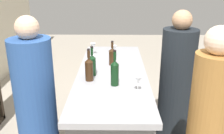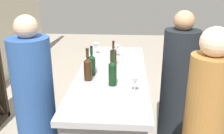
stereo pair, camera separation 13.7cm
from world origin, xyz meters
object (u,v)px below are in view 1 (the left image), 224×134
Objects in this scene: wine_glass_near_center at (114,48)px; person_left_guest at (176,83)px; person_center_guest at (206,130)px; wine_bottle_center_dark_green at (92,64)px; person_right_guest at (36,108)px; wine_bottle_second_right_amber_brown at (112,56)px; wine_glass_near_left at (138,81)px; wine_bottle_leftmost_dark_green at (115,72)px; wine_glass_near_right at (93,46)px; wine_bottle_second_left_amber_brown at (89,69)px.

person_left_guest is (-0.30, -0.72, -0.33)m from wine_glass_near_center.
wine_glass_near_center is 0.09× the size of person_center_guest.
wine_bottle_center_dark_green is 0.19× the size of person_right_guest.
wine_glass_near_left is at bearing -161.66° from wine_bottle_second_right_amber_brown.
wine_bottle_second_right_amber_brown is 1.89× the size of wine_glass_near_center.
person_center_guest reaches higher than wine_bottle_second_right_amber_brown.
wine_bottle_leftmost_dark_green is 0.33m from wine_bottle_center_dark_green.
person_center_guest is (-0.99, -0.01, 0.03)m from person_left_guest.
person_right_guest reaches higher than wine_bottle_second_right_amber_brown.
person_right_guest reaches higher than wine_glass_near_right.
wine_bottle_second_right_amber_brown is 1.28m from person_center_guest.
wine_bottle_center_dark_green is (0.25, 0.23, -0.01)m from wine_bottle_leftmost_dark_green.
person_right_guest is at bearing 28.55° from person_left_guest.
wine_glass_near_right is (0.09, 0.27, 0.00)m from wine_glass_near_center.
wine_bottle_leftmost_dark_green is 0.21× the size of person_right_guest.
wine_bottle_center_dark_green is at bearing 11.07° from person_right_guest.
wine_bottle_center_dark_green is at bearing 23.61° from person_left_guest.
wine_glass_near_center is at bearing 0.56° from wine_bottle_leftmost_dark_green.
wine_bottle_second_right_amber_brown is at bearing 175.21° from wine_glass_near_center.
wine_bottle_leftmost_dark_green is 1.00m from wine_glass_near_right.
person_left_guest reaches higher than wine_bottle_center_dark_green.
person_left_guest is at bearing -73.05° from person_center_guest.
wine_glass_near_right is at bearing 4.20° from wine_bottle_center_dark_green.
wine_bottle_center_dark_green is at bearing -18.70° from person_center_guest.
wine_bottle_second_left_amber_brown is 0.20× the size of person_right_guest.
wine_bottle_second_left_amber_brown is 1.05× the size of wine_bottle_center_dark_green.
wine_bottle_center_dark_green is at bearing 42.53° from wine_bottle_leftmost_dark_green.
wine_bottle_second_left_amber_brown is at bearing 155.44° from wine_bottle_second_right_amber_brown.
wine_glass_near_right is 0.10× the size of person_right_guest.
wine_bottle_center_dark_green is at bearing 149.02° from wine_bottle_second_right_amber_brown.
wine_bottle_second_left_amber_brown is at bearing -177.65° from wine_glass_near_right.
wine_bottle_center_dark_green is 2.14× the size of wine_glass_near_left.
wine_glass_near_left is 0.93× the size of wine_glass_near_right.
wine_bottle_second_left_amber_brown reaches higher than wine_bottle_center_dark_green.
wine_glass_near_right is at bearing 2.35° from wine_bottle_second_left_amber_brown.
person_center_guest is at bearing -118.09° from wine_glass_near_left.
person_center_guest reaches higher than wine_glass_near_right.
wine_bottle_center_dark_green is at bearing 160.76° from wine_glass_near_center.
wine_bottle_leftmost_dark_green is 2.21× the size of wine_glass_near_right.
wine_bottle_second_right_amber_brown is at bearing 18.34° from wine_glass_near_left.
person_left_guest is at bearing -112.62° from wine_glass_near_center.
wine_bottle_second_left_amber_brown reaches higher than wine_bottle_second_right_amber_brown.
wine_bottle_second_right_amber_brown is 0.46m from wine_glass_near_right.
wine_bottle_second_left_amber_brown reaches higher than wine_glass_near_left.
wine_glass_near_center is at bearing 31.48° from person_right_guest.
person_center_guest reaches higher than wine_glass_near_left.
wine_bottle_second_left_amber_brown is at bearing -1.04° from person_right_guest.
person_left_guest is (0.71, -0.51, -0.33)m from wine_glass_near_left.
wine_glass_near_center is 1.22m from person_right_guest.
person_right_guest is at bearing 142.53° from wine_glass_near_center.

